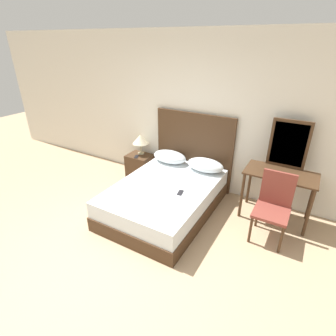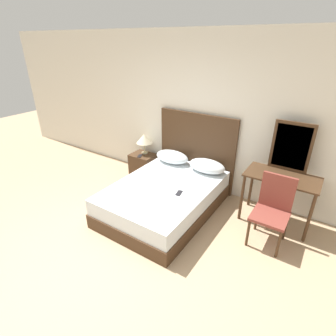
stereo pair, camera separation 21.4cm
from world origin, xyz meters
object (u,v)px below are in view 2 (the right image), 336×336
object	(u,v)px
vanity_desk	(281,184)
nightstand	(143,165)
phone_on_bed	(179,193)
bed	(165,198)
table_lamp	(144,139)
phone_on_nightstand	(140,156)
chair	(273,207)

from	to	relation	value
vanity_desk	nightstand	bearing A→B (deg)	177.61
vanity_desk	phone_on_bed	bearing A→B (deg)	-147.76
phone_on_bed	vanity_desk	size ratio (longest dim) A/B	0.16
bed	phone_on_bed	distance (m)	0.42
table_lamp	vanity_desk	distance (m)	2.64
table_lamp	phone_on_bed	bearing A→B (deg)	-34.69
nightstand	table_lamp	xyz separation A→B (m)	(-0.01, 0.08, 0.53)
phone_on_nightstand	chair	distance (m)	2.68
bed	vanity_desk	bearing A→B (deg)	23.81
bed	phone_on_bed	bearing A→B (deg)	-15.93
bed	table_lamp	xyz separation A→B (m)	(-1.07, 0.87, 0.52)
phone_on_nightstand	chair	bearing A→B (deg)	-9.97
bed	chair	xyz separation A→B (m)	(1.58, 0.24, 0.29)
phone_on_nightstand	phone_on_bed	bearing A→B (deg)	-29.78
phone_on_bed	vanity_desk	xyz separation A→B (m)	(1.23, 0.78, 0.17)
phone_on_nightstand	chair	size ratio (longest dim) A/B	0.17
phone_on_bed	phone_on_nightstand	size ratio (longest dim) A/B	0.97
bed	phone_on_bed	world-z (taller)	phone_on_bed
bed	chair	distance (m)	1.62
table_lamp	phone_on_nightstand	world-z (taller)	table_lamp
phone_on_bed	table_lamp	distance (m)	1.72
bed	chair	size ratio (longest dim) A/B	2.10
bed	chair	world-z (taller)	chair
bed	phone_on_nightstand	size ratio (longest dim) A/B	12.11
phone_on_bed	table_lamp	xyz separation A→B (m)	(-1.39, 0.96, 0.28)
phone_on_nightstand	vanity_desk	world-z (taller)	vanity_desk
phone_on_bed	bed	bearing A→B (deg)	164.07
nightstand	phone_on_nightstand	bearing A→B (deg)	-89.23
vanity_desk	chair	distance (m)	0.47
phone_on_bed	phone_on_nightstand	world-z (taller)	phone_on_bed
nightstand	vanity_desk	world-z (taller)	vanity_desk
bed	vanity_desk	size ratio (longest dim) A/B	2.00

